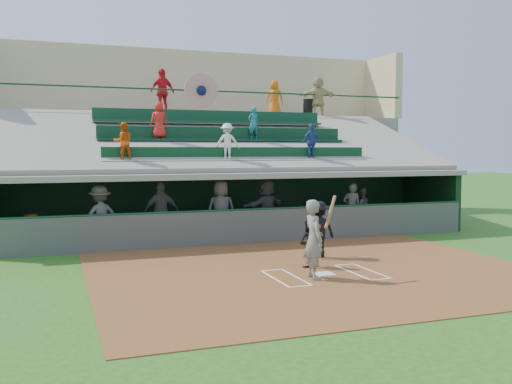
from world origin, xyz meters
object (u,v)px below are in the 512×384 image
object	(u,v)px
batter_at_plate	(314,239)
trash_bin	(309,109)
catcher	(308,244)
water_cooler	(31,221)
home_plate	(324,274)
white_table	(30,238)

from	to	relation	value
batter_at_plate	trash_bin	distance (m)	15.41
catcher	water_cooler	size ratio (longest dim) A/B	3.05
home_plate	trash_bin	bearing A→B (deg)	66.56
catcher	home_plate	bearing A→B (deg)	68.06
white_table	trash_bin	bearing A→B (deg)	49.71
white_table	batter_at_plate	bearing A→B (deg)	-24.79
batter_at_plate	water_cooler	bearing A→B (deg)	134.06
home_plate	catcher	distance (m)	1.13
catcher	white_table	bearing A→B (deg)	-59.60
home_plate	trash_bin	size ratio (longest dim) A/B	0.47
catcher	trash_bin	distance (m)	14.27
batter_at_plate	trash_bin	size ratio (longest dim) A/B	2.15
batter_at_plate	water_cooler	distance (m)	9.19
white_table	water_cooler	size ratio (longest dim) A/B	1.81
home_plate	water_cooler	world-z (taller)	water_cooler
water_cooler	trash_bin	distance (m)	14.93
home_plate	batter_at_plate	distance (m)	1.05
white_table	home_plate	bearing A→B (deg)	-21.78
batter_at_plate	white_table	bearing A→B (deg)	134.20
water_cooler	trash_bin	xyz separation A→B (m)	(12.55, 6.92, 4.18)
home_plate	water_cooler	distance (m)	9.33
batter_at_plate	water_cooler	world-z (taller)	batter_at_plate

